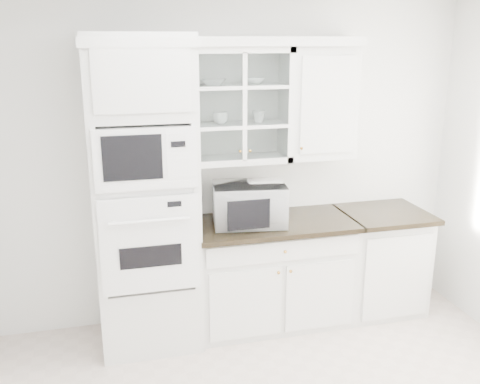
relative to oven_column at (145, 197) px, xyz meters
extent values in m
cube|color=white|center=(0.75, 0.32, 0.15)|extent=(4.00, 0.02, 2.70)
cube|color=silver|center=(0.00, 0.01, 0.00)|extent=(0.76, 0.65, 2.40)
cube|color=white|center=(0.00, -0.33, -0.26)|extent=(0.70, 0.03, 0.72)
cube|color=black|center=(0.00, -0.35, -0.34)|extent=(0.44, 0.01, 0.16)
cube|color=white|center=(0.00, -0.33, 0.37)|extent=(0.70, 0.03, 0.43)
cube|color=black|center=(-0.09, -0.35, 0.39)|extent=(0.40, 0.01, 0.31)
cube|color=silver|center=(1.03, 0.03, -0.76)|extent=(1.30, 0.60, 0.88)
cube|color=#2E2514|center=(1.03, 0.00, -0.30)|extent=(1.32, 0.67, 0.04)
cube|color=silver|center=(2.03, 0.03, -0.76)|extent=(0.70, 0.60, 0.88)
cube|color=#2E2514|center=(2.03, 0.00, -0.30)|extent=(0.72, 0.67, 0.04)
cube|color=silver|center=(0.78, 0.17, 0.65)|extent=(0.80, 0.33, 0.90)
cube|color=silver|center=(0.78, 0.17, 0.50)|extent=(0.74, 0.29, 0.02)
cube|color=silver|center=(0.78, 0.17, 0.80)|extent=(0.74, 0.29, 0.02)
cube|color=silver|center=(1.46, 0.17, 0.65)|extent=(0.55, 0.33, 0.90)
cube|color=white|center=(0.68, 0.14, 1.14)|extent=(2.14, 0.38, 0.07)
imported|color=white|center=(0.82, 0.01, -0.11)|extent=(0.63, 0.55, 0.33)
imported|color=white|center=(0.58, 0.16, 0.83)|extent=(0.23, 0.23, 0.05)
imported|color=white|center=(0.90, 0.18, 0.84)|extent=(0.20, 0.20, 0.05)
imported|color=white|center=(0.63, 0.15, 0.56)|extent=(0.12, 0.12, 0.10)
imported|color=white|center=(0.94, 0.17, 0.56)|extent=(0.13, 0.13, 0.10)
camera|label=1|loc=(-0.25, -3.92, 1.16)|focal=40.00mm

